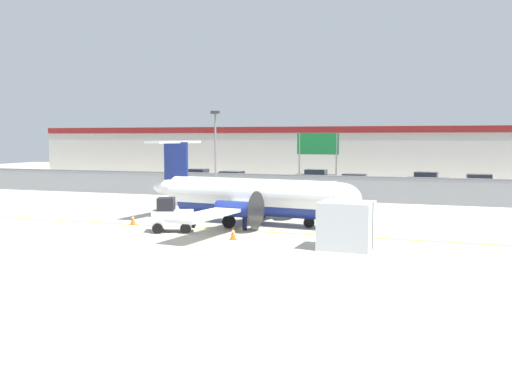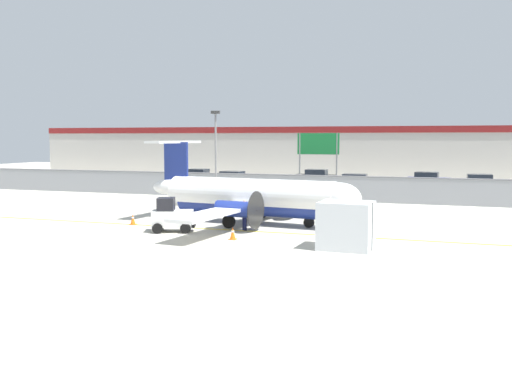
# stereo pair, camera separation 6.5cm
# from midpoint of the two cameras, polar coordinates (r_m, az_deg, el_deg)

# --- Properties ---
(ground_plane) EXTENTS (140.00, 140.00, 0.01)m
(ground_plane) POSITION_cam_midpoint_polar(r_m,az_deg,el_deg) (31.84, -2.67, -3.82)
(ground_plane) COLOR #B7B2A3
(perimeter_fence) EXTENTS (98.00, 0.10, 2.10)m
(perimeter_fence) POSITION_cam_midpoint_polar(r_m,az_deg,el_deg) (46.86, 4.45, 0.55)
(perimeter_fence) COLOR gray
(perimeter_fence) RESTS_ON ground
(parking_lot_strip) EXTENTS (98.00, 17.00, 0.12)m
(parking_lot_strip) POSITION_cam_midpoint_polar(r_m,az_deg,el_deg) (58.13, 7.23, 0.44)
(parking_lot_strip) COLOR #38383A
(parking_lot_strip) RESTS_ON ground
(background_building) EXTENTS (91.00, 8.10, 6.50)m
(background_building) POSITION_cam_midpoint_polar(r_m,az_deg,el_deg) (76.14, 10.03, 4.00)
(background_building) COLOR beige
(background_building) RESTS_ON ground
(commuter_airplane) EXTENTS (13.86, 16.08, 4.92)m
(commuter_airplane) POSITION_cam_midpoint_polar(r_m,az_deg,el_deg) (33.96, -0.23, -0.50)
(commuter_airplane) COLOR white
(commuter_airplane) RESTS_ON ground
(baggage_tug) EXTENTS (2.57, 2.00, 1.88)m
(baggage_tug) POSITION_cam_midpoint_polar(r_m,az_deg,el_deg) (31.44, -8.48, -2.42)
(baggage_tug) COLOR silver
(baggage_tug) RESTS_ON ground
(ground_crew_worker) EXTENTS (0.48, 0.48, 1.70)m
(ground_crew_worker) POSITION_cam_midpoint_polar(r_m,az_deg,el_deg) (31.59, -1.20, -2.14)
(ground_crew_worker) COLOR #191E4C
(ground_crew_worker) RESTS_ON ground
(cargo_container) EXTENTS (2.49, 2.11, 2.20)m
(cargo_container) POSITION_cam_midpoint_polar(r_m,az_deg,el_deg) (26.68, 8.96, -3.31)
(cargo_container) COLOR silver
(cargo_container) RESTS_ON ground
(traffic_cone_near_left) EXTENTS (0.36, 0.36, 0.64)m
(traffic_cone_near_left) POSITION_cam_midpoint_polar(r_m,az_deg,el_deg) (28.87, -2.38, -4.16)
(traffic_cone_near_left) COLOR orange
(traffic_cone_near_left) RESTS_ON ground
(traffic_cone_near_right) EXTENTS (0.36, 0.36, 0.64)m
(traffic_cone_near_right) POSITION_cam_midpoint_polar(r_m,az_deg,el_deg) (34.47, -12.27, -2.70)
(traffic_cone_near_right) COLOR orange
(traffic_cone_near_right) RESTS_ON ground
(parked_car_0) EXTENTS (4.30, 2.20, 1.58)m
(parked_car_0) POSITION_cam_midpoint_polar(r_m,az_deg,el_deg) (62.62, -5.85, 1.58)
(parked_car_0) COLOR black
(parked_car_0) RESTS_ON parking_lot_strip
(parked_car_1) EXTENTS (4.38, 2.42, 1.58)m
(parked_car_1) POSITION_cam_midpoint_polar(r_m,az_deg,el_deg) (58.24, -2.56, 1.31)
(parked_car_1) COLOR black
(parked_car_1) RESTS_ON parking_lot_strip
(parked_car_2) EXTENTS (4.24, 2.09, 1.58)m
(parked_car_2) POSITION_cam_midpoint_polar(r_m,az_deg,el_deg) (61.73, 5.88, 1.52)
(parked_car_2) COLOR black
(parked_car_2) RESTS_ON parking_lot_strip
(parked_car_3) EXTENTS (4.25, 2.10, 1.58)m
(parked_car_3) POSITION_cam_midpoint_polar(r_m,az_deg,el_deg) (54.65, 9.65, 0.96)
(parked_car_3) COLOR gray
(parked_car_3) RESTS_ON parking_lot_strip
(parked_car_4) EXTENTS (4.33, 2.29, 1.58)m
(parked_car_4) POSITION_cam_midpoint_polar(r_m,az_deg,el_deg) (59.32, 16.72, 1.16)
(parked_car_4) COLOR navy
(parked_car_4) RESTS_ON parking_lot_strip
(parked_car_5) EXTENTS (4.26, 2.13, 1.58)m
(parked_car_5) POSITION_cam_midpoint_polar(r_m,az_deg,el_deg) (57.49, 21.48, 0.88)
(parked_car_5) COLOR gray
(parked_car_5) RESTS_ON parking_lot_strip
(apron_light_pole) EXTENTS (0.70, 0.30, 7.27)m
(apron_light_pole) POSITION_cam_midpoint_polar(r_m,az_deg,el_deg) (46.39, -4.12, 4.44)
(apron_light_pole) COLOR slate
(apron_light_pole) RESTS_ON ground
(highway_sign) EXTENTS (3.60, 0.14, 5.50)m
(highway_sign) POSITION_cam_midpoint_polar(r_m,az_deg,el_deg) (48.66, 6.17, 4.28)
(highway_sign) COLOR slate
(highway_sign) RESTS_ON ground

